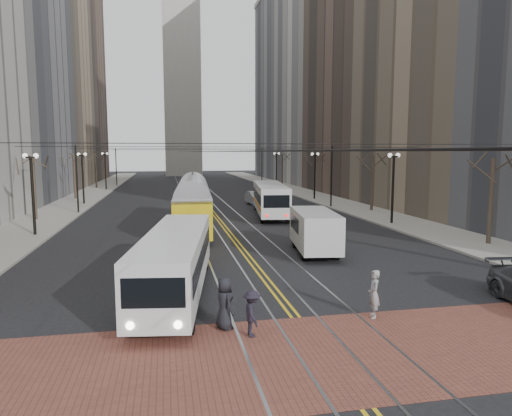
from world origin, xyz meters
name	(u,v)px	position (x,y,z in m)	size (l,w,h in m)	color
ground	(289,309)	(0.00, 0.00, 0.00)	(260.00, 260.00, 0.00)	black
sidewalk_left	(83,198)	(-15.00, 45.00, 0.07)	(5.00, 140.00, 0.15)	gray
sidewalk_right	(307,194)	(15.00, 45.00, 0.07)	(5.00, 140.00, 0.15)	gray
crosswalk_band	(324,354)	(0.00, -4.00, 0.01)	(25.00, 6.00, 0.01)	brown
streetcar_rails	(200,197)	(0.00, 45.00, 0.00)	(4.80, 130.00, 0.02)	gray
centre_lines	(200,197)	(0.00, 45.00, 0.01)	(0.42, 130.00, 0.01)	gold
building_left_midfar	(16,26)	(-27.50, 66.00, 26.00)	(20.00, 20.00, 52.00)	gray
building_left_far	(60,83)	(-25.50, 86.00, 20.00)	(16.00, 20.00, 40.00)	brown
building_right_mid	(377,74)	(25.50, 46.00, 17.00)	(16.00, 20.00, 34.00)	brown
building_right_midfar	(340,42)	(27.50, 66.00, 26.00)	(20.00, 20.00, 52.00)	#B5B1AA
building_right_far	(298,90)	(25.50, 86.00, 20.00)	(16.00, 20.00, 40.00)	slate
clock_tower	(181,30)	(0.00, 102.00, 35.96)	(12.00, 12.00, 66.00)	#B2AFA5
lamp_posts	(212,184)	(0.00, 28.75, 2.80)	(27.60, 57.20, 5.60)	black
street_trees	(207,180)	(0.00, 35.25, 2.80)	(31.68, 53.28, 5.60)	#382D23
trolley_wires	(207,172)	(0.00, 34.83, 3.77)	(25.96, 120.00, 6.60)	black
transit_bus	(176,264)	(-4.18, 2.52, 1.34)	(2.23, 10.72, 2.68)	silver
streetcar	(193,209)	(-2.50, 18.70, 1.61)	(2.53, 13.64, 3.21)	gold
rear_bus	(270,200)	(5.00, 24.92, 1.49)	(2.48, 11.42, 2.98)	silver
cargo_van	(315,233)	(4.01, 8.94, 1.26)	(2.19, 5.68, 2.51)	#BCBCBC
sedan_grey	(269,203)	(5.80, 28.98, 0.81)	(1.91, 4.75, 1.62)	#404448
sedan_silver	(256,198)	(5.51, 34.01, 0.77)	(1.62, 4.66, 1.53)	#96999D
pedestrian_a	(224,303)	(-2.66, -1.50, 0.89)	(0.86, 0.56, 1.76)	black
pedestrian_b	(374,294)	(2.76, -1.50, 0.89)	(0.64, 0.42, 1.75)	gray
pedestrian_d	(252,313)	(-1.87, -2.31, 0.78)	(0.99, 0.57, 1.53)	black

